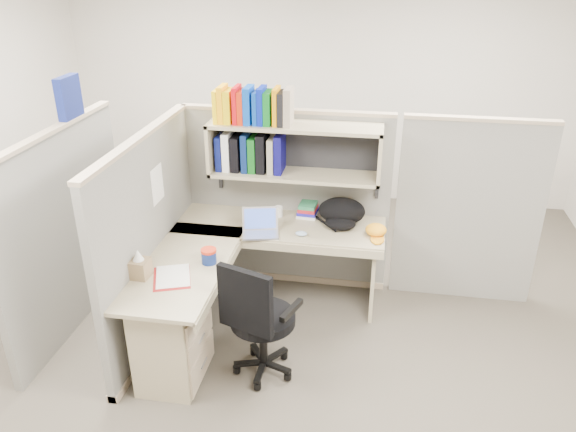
% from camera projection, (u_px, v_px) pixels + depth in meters
% --- Properties ---
extents(ground, '(6.00, 6.00, 0.00)m').
position_uv_depth(ground, '(268.00, 337.00, 4.50)').
color(ground, '#37312B').
rests_on(ground, ground).
extents(room_shell, '(6.00, 6.00, 6.00)m').
position_uv_depth(room_shell, '(264.00, 143.00, 3.81)').
color(room_shell, beige).
rests_on(room_shell, ground).
extents(cubicle, '(3.79, 1.84, 1.95)m').
position_uv_depth(cubicle, '(233.00, 208.00, 4.57)').
color(cubicle, '#63625E').
rests_on(cubicle, ground).
extents(desk, '(1.74, 1.75, 0.73)m').
position_uv_depth(desk, '(205.00, 306.00, 4.12)').
color(desk, gray).
rests_on(desk, ground).
extents(laptop, '(0.35, 0.35, 0.21)m').
position_uv_depth(laptop, '(260.00, 223.00, 4.48)').
color(laptop, '#B2B2B6').
rests_on(laptop, desk).
extents(backpack, '(0.47, 0.42, 0.23)m').
position_uv_depth(backpack, '(341.00, 213.00, 4.62)').
color(backpack, black).
rests_on(backpack, desk).
extents(orange_cap, '(0.20, 0.22, 0.09)m').
position_uv_depth(orange_cap, '(376.00, 230.00, 4.50)').
color(orange_cap, orange).
rests_on(orange_cap, desk).
extents(snack_canister, '(0.12, 0.12, 0.11)m').
position_uv_depth(snack_canister, '(209.00, 256.00, 4.09)').
color(snack_canister, navy).
rests_on(snack_canister, desk).
extents(tissue_box, '(0.14, 0.14, 0.21)m').
position_uv_depth(tissue_box, '(139.00, 263.00, 3.90)').
color(tissue_box, olive).
rests_on(tissue_box, desk).
extents(mouse, '(0.10, 0.07, 0.04)m').
position_uv_depth(mouse, '(301.00, 234.00, 4.50)').
color(mouse, '#8FABCA').
rests_on(mouse, desk).
extents(paper_cup, '(0.08, 0.08, 0.09)m').
position_uv_depth(paper_cup, '(279.00, 212.00, 4.82)').
color(paper_cup, white).
rests_on(paper_cup, desk).
extents(book_stack, '(0.19, 0.24, 0.11)m').
position_uv_depth(book_stack, '(308.00, 209.00, 4.85)').
color(book_stack, gray).
rests_on(book_stack, desk).
extents(loose_paper, '(0.33, 0.37, 0.00)m').
position_uv_depth(loose_paper, '(173.00, 276.00, 3.95)').
color(loose_paper, white).
rests_on(loose_paper, desk).
extents(task_chair, '(0.56, 0.52, 0.97)m').
position_uv_depth(task_chair, '(260.00, 337.00, 3.95)').
color(task_chair, black).
rests_on(task_chair, ground).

